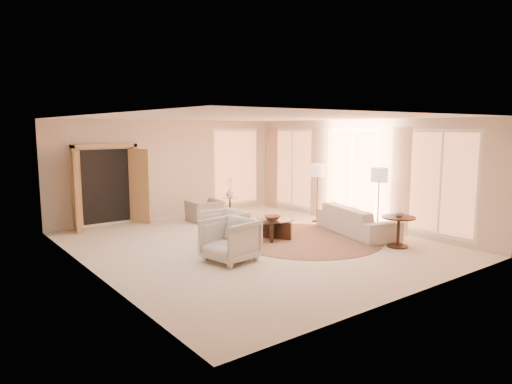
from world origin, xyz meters
TOP-DOWN VIEW (x-y plane):
  - room at (0.00, 0.00)m, footprint 7.04×8.04m
  - windows_right at (3.45, 0.10)m, footprint 0.10×6.40m
  - window_back_corner at (2.30, 3.95)m, footprint 1.70×0.10m
  - curtains_right at (3.40, 1.00)m, footprint 0.06×5.20m
  - french_doors at (-1.90, 3.82)m, footprint 1.95×0.66m
  - area_rug at (1.27, -0.43)m, footprint 4.47×4.47m
  - sofa at (2.63, -0.75)m, footprint 1.54×2.53m
  - armchair_left at (-0.52, 0.35)m, footprint 0.78×0.84m
  - armchair_right at (-1.13, -0.79)m, footprint 0.97×1.02m
  - accent_chair at (0.47, 2.86)m, footprint 0.89×0.58m
  - coffee_table at (0.67, 0.13)m, footprint 1.36×1.36m
  - end_table at (2.38, -2.11)m, footprint 0.71×0.71m
  - side_table at (1.42, 3.02)m, footprint 0.48×0.48m
  - floor_lamp_near at (2.90, 0.91)m, footprint 0.39×0.39m
  - floor_lamp_far at (2.90, -1.15)m, footprint 0.40×0.40m
  - bowl at (0.67, 0.13)m, footprint 0.48×0.48m
  - end_vase at (2.38, -2.11)m, footprint 0.22×0.22m
  - side_vase at (1.42, 3.02)m, footprint 0.30×0.30m

SIDE VIEW (x-z plane):
  - area_rug at x=1.27m, z-range 0.00..0.01m
  - coffee_table at x=0.67m, z-range 0.06..0.51m
  - side_table at x=1.42m, z-range 0.06..0.62m
  - sofa at x=2.63m, z-range 0.00..0.69m
  - accent_chair at x=0.47m, z-range 0.00..0.78m
  - armchair_left at x=-0.52m, z-range 0.00..0.84m
  - armchair_right at x=-1.13m, z-range 0.00..0.92m
  - end_table at x=2.38m, z-range 0.12..0.80m
  - bowl at x=0.67m, z-range 0.46..0.55m
  - side_vase at x=1.42m, z-range 0.56..0.81m
  - end_vase at x=2.38m, z-range 0.67..0.85m
  - french_doors at x=-1.90m, z-range -0.01..2.15m
  - curtains_right at x=3.40m, z-range 0.00..2.60m
  - windows_right at x=3.45m, z-range 0.15..2.55m
  - window_back_corner at x=2.30m, z-range 0.15..2.55m
  - floor_lamp_near at x=2.90m, z-range 0.56..2.16m
  - floor_lamp_far at x=2.90m, z-range 0.58..2.22m
  - room at x=0.00m, z-range -0.02..2.81m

